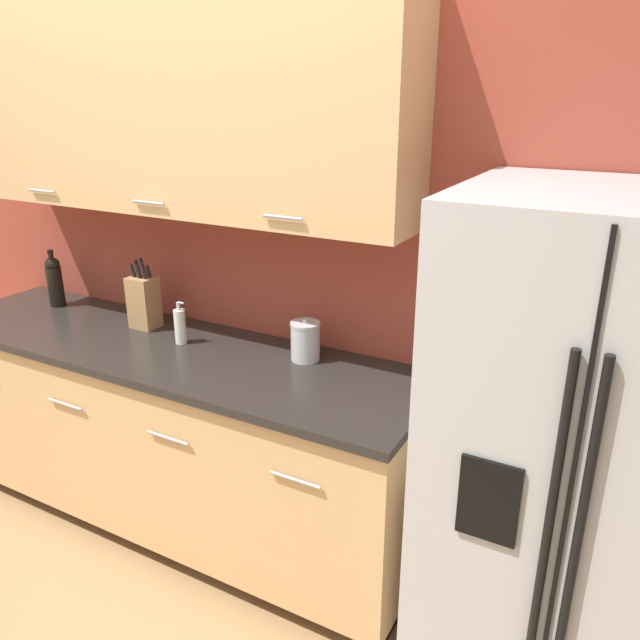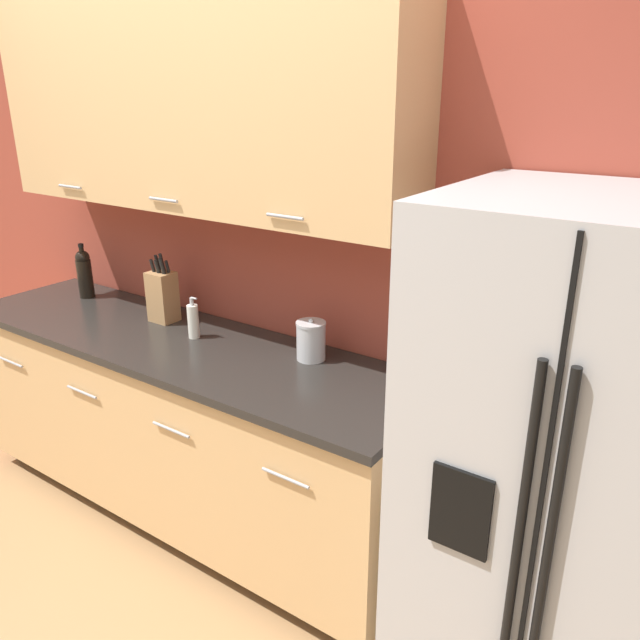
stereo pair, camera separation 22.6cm
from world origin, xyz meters
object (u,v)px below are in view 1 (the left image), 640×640
soap_dispenser (180,326)px  steel_canister (305,341)px  refrigerator (580,474)px  knife_block (144,301)px  wine_bottle (55,280)px

soap_dispenser → steel_canister: soap_dispenser is taller
refrigerator → soap_dispenser: 1.66m
knife_block → steel_canister: size_ratio=1.85×
refrigerator → soap_dispenser: (-1.65, 0.12, 0.14)m
steel_canister → refrigerator: bearing=-11.6°
refrigerator → steel_canister: size_ratio=9.67×
knife_block → soap_dispenser: (0.27, -0.07, -0.05)m
refrigerator → knife_block: (-1.93, 0.19, 0.19)m
knife_block → wine_bottle: (-0.61, 0.01, 0.01)m
refrigerator → wine_bottle: refrigerator is taller
refrigerator → steel_canister: refrigerator is taller
refrigerator → steel_canister: 1.12m
refrigerator → soap_dispenser: bearing=175.9°
wine_bottle → steel_canister: bearing=0.8°
wine_bottle → soap_dispenser: size_ratio=1.51×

